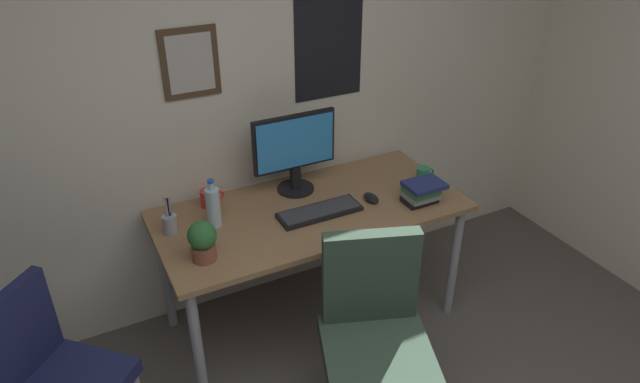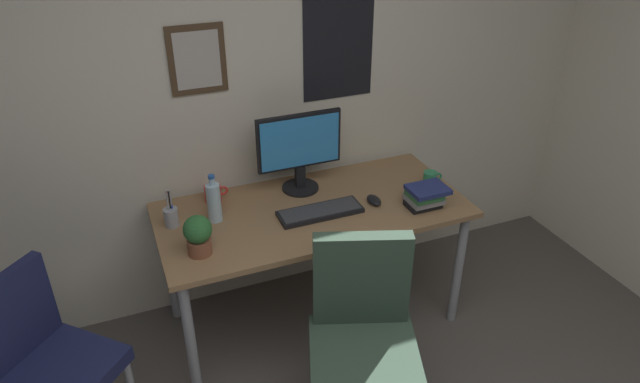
% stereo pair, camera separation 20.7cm
% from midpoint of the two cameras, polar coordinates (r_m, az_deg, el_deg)
% --- Properties ---
extents(wall_back, '(4.40, 0.10, 2.60)m').
position_cam_midpoint_polar(wall_back, '(2.99, -10.50, 10.59)').
color(wall_back, beige).
rests_on(wall_back, ground_plane).
extents(desk, '(1.59, 0.74, 0.74)m').
position_cam_midpoint_polar(desk, '(2.95, -2.89, -3.01)').
color(desk, '#936D47').
rests_on(desk, ground_plane).
extents(office_chair, '(0.59, 0.60, 0.95)m').
position_cam_midpoint_polar(office_chair, '(2.52, 3.08, -13.85)').
color(office_chair, '#334738').
rests_on(office_chair, ground_plane).
extents(side_chair, '(0.59, 0.59, 0.88)m').
position_cam_midpoint_polar(side_chair, '(2.65, -27.77, -16.22)').
color(side_chair, '#1E234C').
rests_on(side_chair, ground_plane).
extents(monitor, '(0.46, 0.20, 0.43)m').
position_cam_midpoint_polar(monitor, '(2.97, -4.59, 4.18)').
color(monitor, black).
rests_on(monitor, desk).
extents(keyboard, '(0.43, 0.15, 0.03)m').
position_cam_midpoint_polar(keyboard, '(2.85, -2.12, -2.10)').
color(keyboard, black).
rests_on(keyboard, desk).
extents(computer_mouse, '(0.06, 0.11, 0.04)m').
position_cam_midpoint_polar(computer_mouse, '(2.96, 3.21, -0.69)').
color(computer_mouse, black).
rests_on(computer_mouse, desk).
extents(water_bottle, '(0.07, 0.07, 0.25)m').
position_cam_midpoint_polar(water_bottle, '(2.78, -12.85, -1.54)').
color(water_bottle, silver).
rests_on(water_bottle, desk).
extents(coffee_mug_near, '(0.13, 0.09, 0.09)m').
position_cam_midpoint_polar(coffee_mug_near, '(2.98, -13.09, -0.67)').
color(coffee_mug_near, red).
rests_on(coffee_mug_near, desk).
extents(coffee_mug_far, '(0.11, 0.07, 0.09)m').
position_cam_midpoint_polar(coffee_mug_far, '(3.16, 8.58, 1.64)').
color(coffee_mug_far, '#2D8C59').
rests_on(coffee_mug_far, desk).
extents(potted_plant, '(0.13, 0.13, 0.20)m').
position_cam_midpoint_polar(potted_plant, '(2.56, -14.10, -4.82)').
color(potted_plant, brown).
rests_on(potted_plant, desk).
extents(pen_cup, '(0.07, 0.07, 0.20)m').
position_cam_midpoint_polar(pen_cup, '(2.81, -16.99, -3.13)').
color(pen_cup, '#9EA0A5').
rests_on(pen_cup, desk).
extents(book_stack_left, '(0.20, 0.16, 0.12)m').
position_cam_midpoint_polar(book_stack_left, '(2.95, 8.26, -0.07)').
color(book_stack_left, black).
rests_on(book_stack_left, desk).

